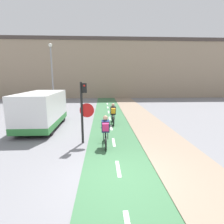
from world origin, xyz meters
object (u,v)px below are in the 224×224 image
traffic_light_pole (84,106)px  street_lamp_far (52,69)px  cyclist_far (113,114)px  van (42,111)px  cyclist_near (106,131)px

traffic_light_pole → street_lamp_far: street_lamp_far is taller
cyclist_far → van: bearing=-171.1°
traffic_light_pole → cyclist_far: bearing=65.3°
cyclist_near → van: van is taller
street_lamp_far → cyclist_far: 9.51m
street_lamp_far → van: 8.15m
street_lamp_far → cyclist_near: size_ratio=3.67×
street_lamp_far → cyclist_far: bearing=-49.8°
cyclist_near → van: size_ratio=0.38×
traffic_light_pole → cyclist_near: (1.01, -0.44, -1.12)m
cyclist_near → cyclist_far: size_ratio=1.02×
cyclist_far → van: van is taller
traffic_light_pole → van: traffic_light_pole is taller
cyclist_near → cyclist_far: cyclist_near is taller
cyclist_near → cyclist_far: (0.57, 3.87, -0.01)m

